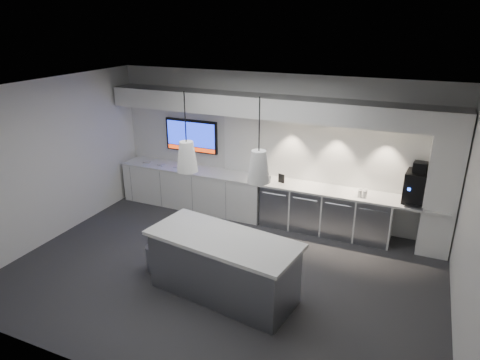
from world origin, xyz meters
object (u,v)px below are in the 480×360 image
at_px(wall_tv, 191,136).
at_px(bin, 156,258).
at_px(coffee_machine, 417,186).
at_px(island, 223,266).

height_order(wall_tv, bin, wall_tv).
distance_m(bin, coffee_machine, 4.72).
bearing_deg(bin, coffee_machine, 33.54).
bearing_deg(island, coffee_machine, 55.37).
bearing_deg(island, bin, -177.62).
bearing_deg(island, wall_tv, 135.01).
xyz_separation_m(wall_tv, coffee_machine, (4.70, -0.25, -0.35)).
bearing_deg(wall_tv, island, -53.47).
bearing_deg(wall_tv, coffee_machine, -3.01).
xyz_separation_m(wall_tv, island, (2.18, -2.94, -1.07)).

